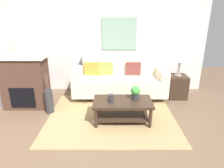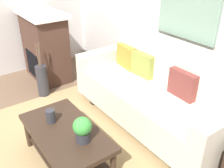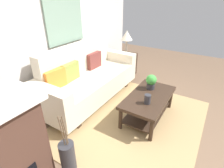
{
  "view_description": "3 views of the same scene",
  "coord_description": "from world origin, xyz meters",
  "px_view_note": "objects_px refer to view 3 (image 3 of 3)",
  "views": [
    {
      "loc": [
        0.02,
        -3.04,
        1.97
      ],
      "look_at": [
        0.03,
        0.95,
        0.54
      ],
      "focal_mm": 31.61,
      "sensor_mm": 36.0,
      "label": 1
    },
    {
      "loc": [
        2.16,
        -0.49,
        2.07
      ],
      "look_at": [
        0.02,
        1.06,
        0.65
      ],
      "focal_mm": 40.93,
      "sensor_mm": 36.0,
      "label": 2
    },
    {
      "loc": [
        -2.16,
        -0.45,
        1.92
      ],
      "look_at": [
        0.04,
        0.93,
        0.56
      ],
      "focal_mm": 28.05,
      "sensor_mm": 36.0,
      "label": 3
    }
  ],
  "objects_px": {
    "throw_pillow_orange": "(55,79)",
    "tabletop_vase": "(147,99)",
    "potted_plant_tabletop": "(151,81)",
    "framed_painting": "(65,20)",
    "coffee_table": "(148,102)",
    "floor_vase": "(68,161)",
    "side_table": "(126,64)",
    "couch": "(89,79)",
    "table_lamp": "(127,36)",
    "throw_pillow_maroon": "(94,60)",
    "throw_pillow_olive": "(70,72)"
  },
  "relations": [
    {
      "from": "table_lamp",
      "to": "framed_painting",
      "type": "distance_m",
      "value": 1.58
    },
    {
      "from": "side_table",
      "to": "couch",
      "type": "bearing_deg",
      "value": 177.06
    },
    {
      "from": "tabletop_vase",
      "to": "coffee_table",
      "type": "bearing_deg",
      "value": 13.7
    },
    {
      "from": "coffee_table",
      "to": "framed_painting",
      "type": "xyz_separation_m",
      "value": [
        -0.02,
        1.7,
        1.16
      ]
    },
    {
      "from": "couch",
      "to": "throw_pillow_maroon",
      "type": "height_order",
      "value": "couch"
    },
    {
      "from": "throw_pillow_orange",
      "to": "floor_vase",
      "type": "height_order",
      "value": "throw_pillow_orange"
    },
    {
      "from": "couch",
      "to": "tabletop_vase",
      "type": "height_order",
      "value": "couch"
    },
    {
      "from": "tabletop_vase",
      "to": "throw_pillow_olive",
      "type": "bearing_deg",
      "value": 95.83
    },
    {
      "from": "tabletop_vase",
      "to": "side_table",
      "type": "bearing_deg",
      "value": 37.02
    },
    {
      "from": "coffee_table",
      "to": "floor_vase",
      "type": "relative_size",
      "value": 2.19
    },
    {
      "from": "framed_painting",
      "to": "throw_pillow_orange",
      "type": "bearing_deg",
      "value": -153.69
    },
    {
      "from": "throw_pillow_maroon",
      "to": "table_lamp",
      "type": "bearing_deg",
      "value": -10.56
    },
    {
      "from": "couch",
      "to": "side_table",
      "type": "relative_size",
      "value": 3.95
    },
    {
      "from": "coffee_table",
      "to": "framed_painting",
      "type": "distance_m",
      "value": 2.06
    },
    {
      "from": "throw_pillow_olive",
      "to": "framed_painting",
      "type": "xyz_separation_m",
      "value": [
        0.34,
        0.34,
        0.8
      ]
    },
    {
      "from": "throw_pillow_olive",
      "to": "side_table",
      "type": "bearing_deg",
      "value": -6.45
    },
    {
      "from": "coffee_table",
      "to": "framed_painting",
      "type": "bearing_deg",
      "value": 90.51
    },
    {
      "from": "throw_pillow_orange",
      "to": "throw_pillow_olive",
      "type": "height_order",
      "value": "same"
    },
    {
      "from": "potted_plant_tabletop",
      "to": "floor_vase",
      "type": "distance_m",
      "value": 1.8
    },
    {
      "from": "throw_pillow_orange",
      "to": "floor_vase",
      "type": "relative_size",
      "value": 0.72
    },
    {
      "from": "throw_pillow_orange",
      "to": "coffee_table",
      "type": "distance_m",
      "value": 1.57
    },
    {
      "from": "potted_plant_tabletop",
      "to": "framed_painting",
      "type": "xyz_separation_m",
      "value": [
        -0.26,
        1.63,
        0.91
      ]
    },
    {
      "from": "throw_pillow_maroon",
      "to": "floor_vase",
      "type": "relative_size",
      "value": 0.72
    },
    {
      "from": "tabletop_vase",
      "to": "potted_plant_tabletop",
      "type": "bearing_deg",
      "value": 14.98
    },
    {
      "from": "side_table",
      "to": "framed_painting",
      "type": "relative_size",
      "value": 0.65
    },
    {
      "from": "framed_painting",
      "to": "potted_plant_tabletop",
      "type": "bearing_deg",
      "value": -80.96
    },
    {
      "from": "throw_pillow_olive",
      "to": "floor_vase",
      "type": "xyz_separation_m",
      "value": [
        -1.14,
        -1.01,
        -0.43
      ]
    },
    {
      "from": "side_table",
      "to": "coffee_table",
      "type": "bearing_deg",
      "value": -140.2
    },
    {
      "from": "couch",
      "to": "potted_plant_tabletop",
      "type": "distance_m",
      "value": 1.2
    },
    {
      "from": "coffee_table",
      "to": "throw_pillow_olive",
      "type": "bearing_deg",
      "value": 104.84
    },
    {
      "from": "floor_vase",
      "to": "couch",
      "type": "bearing_deg",
      "value": 30.71
    },
    {
      "from": "throw_pillow_orange",
      "to": "tabletop_vase",
      "type": "bearing_deg",
      "value": -70.88
    },
    {
      "from": "side_table",
      "to": "throw_pillow_olive",
      "type": "bearing_deg",
      "value": 173.55
    },
    {
      "from": "couch",
      "to": "floor_vase",
      "type": "xyz_separation_m",
      "value": [
        -1.49,
        -0.88,
        -0.18
      ]
    },
    {
      "from": "framed_painting",
      "to": "table_lamp",
      "type": "bearing_deg",
      "value": -20.96
    },
    {
      "from": "throw_pillow_maroon",
      "to": "tabletop_vase",
      "type": "bearing_deg",
      "value": -111.14
    },
    {
      "from": "potted_plant_tabletop",
      "to": "side_table",
      "type": "bearing_deg",
      "value": 43.5
    },
    {
      "from": "table_lamp",
      "to": "floor_vase",
      "type": "height_order",
      "value": "table_lamp"
    },
    {
      "from": "throw_pillow_maroon",
      "to": "coffee_table",
      "type": "bearing_deg",
      "value": -103.65
    },
    {
      "from": "side_table",
      "to": "framed_painting",
      "type": "xyz_separation_m",
      "value": [
        -1.41,
        0.54,
        1.2
      ]
    },
    {
      "from": "throw_pillow_orange",
      "to": "coffee_table",
      "type": "height_order",
      "value": "throw_pillow_orange"
    },
    {
      "from": "coffee_table",
      "to": "side_table",
      "type": "height_order",
      "value": "side_table"
    },
    {
      "from": "throw_pillow_olive",
      "to": "table_lamp",
      "type": "relative_size",
      "value": 0.63
    },
    {
      "from": "throw_pillow_orange",
      "to": "coffee_table",
      "type": "xyz_separation_m",
      "value": [
        0.7,
        -1.36,
        -0.37
      ]
    },
    {
      "from": "couch",
      "to": "potted_plant_tabletop",
      "type": "relative_size",
      "value": 8.45
    },
    {
      "from": "throw_pillow_orange",
      "to": "table_lamp",
      "type": "xyz_separation_m",
      "value": [
        2.1,
        -0.2,
        0.31
      ]
    },
    {
      "from": "tabletop_vase",
      "to": "side_table",
      "type": "relative_size",
      "value": 0.26
    },
    {
      "from": "framed_painting",
      "to": "side_table",
      "type": "bearing_deg",
      "value": -20.96
    },
    {
      "from": "potted_plant_tabletop",
      "to": "side_table",
      "type": "height_order",
      "value": "potted_plant_tabletop"
    },
    {
      "from": "throw_pillow_orange",
      "to": "throw_pillow_maroon",
      "type": "xyz_separation_m",
      "value": [
        1.03,
        0.0,
        0.0
      ]
    }
  ]
}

